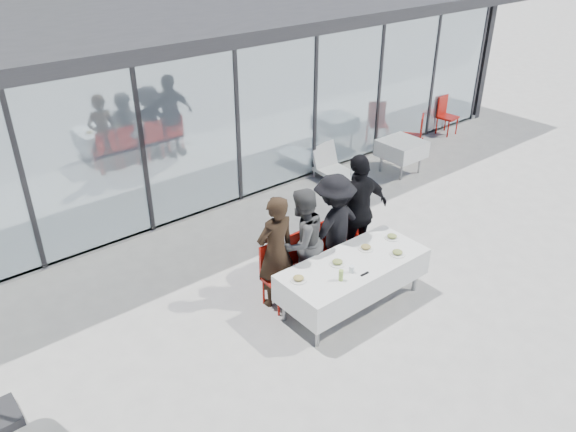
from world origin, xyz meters
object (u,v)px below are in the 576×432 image
at_px(spare_table_right, 401,149).
at_px(plate_c, 366,247).
at_px(spare_chair_b, 416,133).
at_px(lounger, 335,168).
at_px(diner_chair_b, 302,260).
at_px(diner_chair_c, 334,246).
at_px(folded_eyeglasses, 365,274).
at_px(plate_a, 299,279).
at_px(dining_table, 353,274).
at_px(plate_d, 392,237).
at_px(diner_c, 334,227).
at_px(diner_a, 276,252).
at_px(juice_bottle, 341,275).
at_px(diner_chair_a, 277,272).
at_px(spare_chair_a, 445,113).
at_px(diner_d, 358,211).
at_px(diner_chair_d, 358,235).
at_px(plate_b, 337,262).
at_px(plate_extra, 397,253).
at_px(diner_b, 302,242).

bearing_deg(spare_table_right, plate_c, -145.92).
relative_size(spare_chair_b, lounger, 0.71).
bearing_deg(diner_chair_b, diner_chair_c, 0.00).
relative_size(folded_eyeglasses, spare_table_right, 0.16).
distance_m(plate_a, spare_table_right, 5.73).
height_order(dining_table, plate_d, plate_d).
bearing_deg(spare_chair_b, diner_c, -153.97).
distance_m(dining_table, diner_chair_c, 0.81).
height_order(diner_a, juice_bottle, diner_a).
height_order(diner_chair_c, folded_eyeglasses, diner_chair_c).
relative_size(diner_chair_a, diner_c, 0.56).
distance_m(diner_chair_c, spare_chair_a, 7.29).
bearing_deg(folded_eyeglasses, diner_d, 48.58).
xyz_separation_m(diner_a, diner_c, (1.14, 0.00, -0.01)).
relative_size(diner_c, plate_d, 7.53).
xyz_separation_m(plate_c, spare_chair_b, (4.87, 3.04, -0.24)).
height_order(diner_a, lounger, diner_a).
bearing_deg(diner_c, diner_chair_a, -2.66).
bearing_deg(diner_a, lounger, -144.39).
relative_size(juice_bottle, spare_table_right, 0.19).
height_order(diner_chair_d, plate_b, diner_chair_d).
height_order(plate_c, folded_eyeglasses, plate_c).
height_order(dining_table, diner_chair_a, diner_chair_a).
xyz_separation_m(diner_chair_b, plate_extra, (0.97, -1.00, 0.24)).
height_order(dining_table, plate_a, plate_a).
bearing_deg(spare_chair_b, diner_chair_b, -156.49).
height_order(diner_d, plate_d, diner_d).
height_order(folded_eyeglasses, lounger, folded_eyeglasses).
relative_size(spare_table_right, lounger, 0.63).
height_order(diner_chair_d, folded_eyeglasses, diner_chair_d).
bearing_deg(plate_c, diner_b, 138.58).
relative_size(dining_table, juice_bottle, 13.93).
bearing_deg(dining_table, plate_c, 20.03).
relative_size(diner_b, spare_chair_a, 1.75).
xyz_separation_m(dining_table, juice_bottle, (-0.46, -0.20, 0.29)).
bearing_deg(plate_a, diner_a, 82.02).
bearing_deg(diner_chair_d, diner_chair_b, 180.00).
bearing_deg(plate_extra, plate_d, 51.50).
height_order(dining_table, plate_b, plate_b).
xyz_separation_m(dining_table, lounger, (2.82, 3.36, -0.28)).
relative_size(diner_b, spare_chair_b, 1.75).
height_order(dining_table, diner_a, diner_a).
xyz_separation_m(plate_c, lounger, (2.44, 3.22, -0.52)).
height_order(plate_d, juice_bottle, juice_bottle).
distance_m(diner_a, diner_chair_b, 0.59).
xyz_separation_m(diner_b, plate_extra, (0.97, -1.02, -0.07)).
height_order(diner_chair_c, plate_c, diner_chair_c).
bearing_deg(plate_extra, plate_c, 122.68).
bearing_deg(juice_bottle, plate_extra, -2.67).
bearing_deg(plate_b, lounger, 46.79).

